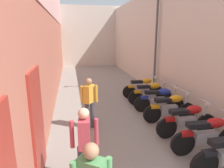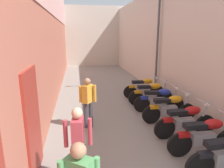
{
  "view_description": "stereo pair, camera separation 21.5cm",
  "coord_description": "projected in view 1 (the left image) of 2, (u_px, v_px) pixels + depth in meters",
  "views": [
    {
      "loc": [
        -1.68,
        -0.47,
        2.82
      ],
      "look_at": [
        -0.19,
        6.82,
        0.99
      ],
      "focal_mm": 32.37,
      "sensor_mm": 36.0,
      "label": 1
    },
    {
      "loc": [
        -1.47,
        -0.51,
        2.82
      ],
      "look_at": [
        -0.19,
        6.82,
        0.99
      ],
      "focal_mm": 32.37,
      "sensor_mm": 36.0,
      "label": 2
    }
  ],
  "objects": [
    {
      "name": "ground_plane",
      "position": [
        116.0,
        107.0,
        8.11
      ],
      "size": [
        34.0,
        34.0,
        0.0
      ],
      "primitive_type": "plane",
      "color": "gray"
    },
    {
      "name": "building_left",
      "position": [
        48.0,
        24.0,
        8.7
      ],
      "size": [
        0.45,
        18.0,
        6.44
      ],
      "color": "#B76651",
      "rests_on": "ground"
    },
    {
      "name": "building_right",
      "position": [
        159.0,
        41.0,
        9.92
      ],
      "size": [
        0.45,
        18.0,
        5.02
      ],
      "color": "beige",
      "rests_on": "ground"
    },
    {
      "name": "building_far_end",
      "position": [
        88.0,
        36.0,
        18.9
      ],
      "size": [
        7.8,
        2.0,
        5.29
      ],
      "primitive_type": "cube",
      "color": "beige",
      "rests_on": "ground"
    },
    {
      "name": "motorcycle_third",
      "position": [
        208.0,
        134.0,
        4.84
      ],
      "size": [
        1.85,
        0.58,
        1.04
      ],
      "color": "black",
      "rests_on": "ground"
    },
    {
      "name": "motorcycle_fourth",
      "position": [
        188.0,
        119.0,
        5.68
      ],
      "size": [
        1.85,
        0.58,
        1.04
      ],
      "color": "black",
      "rests_on": "ground"
    },
    {
      "name": "motorcycle_fifth",
      "position": [
        170.0,
        107.0,
        6.64
      ],
      "size": [
        1.85,
        0.58,
        1.04
      ],
      "color": "black",
      "rests_on": "ground"
    },
    {
      "name": "motorcycle_sixth",
      "position": [
        159.0,
        99.0,
        7.48
      ],
      "size": [
        1.84,
        0.58,
        1.04
      ],
      "color": "black",
      "rests_on": "ground"
    },
    {
      "name": "motorcycle_seventh",
      "position": [
        150.0,
        92.0,
        8.31
      ],
      "size": [
        1.85,
        0.58,
        1.04
      ],
      "color": "black",
      "rests_on": "ground"
    },
    {
      "name": "motorcycle_eighth",
      "position": [
        143.0,
        87.0,
        9.16
      ],
      "size": [
        1.85,
        0.58,
        1.04
      ],
      "color": "black",
      "rests_on": "ground"
    },
    {
      "name": "pedestrian_mid_alley",
      "position": [
        85.0,
        142.0,
        3.69
      ],
      "size": [
        0.52,
        0.36,
        1.57
      ],
      "color": "#383842",
      "rests_on": "ground"
    },
    {
      "name": "pedestrian_further_down",
      "position": [
        89.0,
        99.0,
        6.1
      ],
      "size": [
        0.52,
        0.39,
        1.57
      ],
      "color": "#383842",
      "rests_on": "ground"
    },
    {
      "name": "street_lamp",
      "position": [
        155.0,
        33.0,
        9.3
      ],
      "size": [
        0.79,
        0.18,
        5.01
      ],
      "color": "#47474C",
      "rests_on": "ground"
    }
  ]
}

